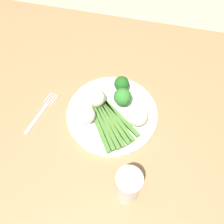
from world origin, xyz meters
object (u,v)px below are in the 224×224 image
dining_table (97,141)px  broccoli_outer_edge (123,97)px  asparagus_bundle (111,125)px  broccoli_back (122,84)px  cauliflower_left (138,116)px  cauliflower_front_left (87,115)px  plate (112,114)px  fork (41,112)px  water_glass (128,186)px  cauliflower_front (96,98)px

dining_table → broccoli_outer_edge: broccoli_outer_edge is taller
dining_table → asparagus_bundle: (0.05, 0.01, 0.11)m
broccoli_back → asparagus_bundle: bearing=-91.2°
dining_table → cauliflower_left: 0.19m
asparagus_bundle → broccoli_outer_edge: 0.09m
cauliflower_left → cauliflower_front_left: size_ratio=1.16×
plate → fork: bearing=-169.5°
asparagus_bundle → water_glass: water_glass is taller
cauliflower_front → plate: bearing=-23.4°
broccoli_outer_edge → cauliflower_front_left: size_ratio=1.27×
plate → cauliflower_front_left: bearing=-149.7°
dining_table → plate: size_ratio=4.69×
cauliflower_front → cauliflower_front_left: 0.07m
fork → cauliflower_left: bearing=-71.4°
dining_table → cauliflower_front_left: (-0.03, 0.02, 0.13)m
plate → cauliflower_front: size_ratio=4.71×
cauliflower_left → water_glass: bearing=-86.9°
dining_table → water_glass: bearing=-51.3°
dining_table → water_glass: (0.13, -0.16, 0.16)m
broccoli_back → dining_table: bearing=-108.1°
water_glass → cauliflower_front: bearing=121.1°
asparagus_bundle → water_glass: (0.08, -0.18, 0.04)m
fork → water_glass: water_glass is taller
plate → cauliflower_left: bearing=-8.2°
dining_table → broccoli_outer_edge: (0.06, 0.10, 0.15)m
cauliflower_front → cauliflower_left: (0.14, -0.04, 0.00)m
cauliflower_front_left → fork: bearing=-179.5°
fork → cauliflower_front_left: bearing=-76.5°
asparagus_bundle → water_glass: size_ratio=1.35×
plate → cauliflower_left: 0.09m
asparagus_bundle → fork: size_ratio=1.04×
broccoli_outer_edge → broccoli_back: broccoli_outer_edge is taller
asparagus_bundle → broccoli_outer_edge: size_ratio=2.53×
broccoli_outer_edge → cauliflower_front_left: (-0.09, -0.08, -0.01)m
asparagus_bundle → broccoli_back: (0.00, 0.13, 0.03)m
broccoli_outer_edge → plate: bearing=-121.5°
dining_table → cauliflower_front: cauliflower_front is taller
cauliflower_front → water_glass: (0.15, -0.25, 0.02)m
asparagus_bundle → cauliflower_left: (0.07, 0.03, 0.02)m
dining_table → cauliflower_left: (0.12, 0.05, 0.14)m
asparagus_bundle → dining_table: bearing=-111.8°
cauliflower_front → water_glass: size_ratio=0.47×
fork → water_glass: (0.31, -0.18, 0.06)m
asparagus_bundle → cauliflower_left: size_ratio=2.76×
cauliflower_left → cauliflower_front: bearing=165.3°
plate → asparagus_bundle: (0.01, -0.04, 0.01)m
water_glass → cauliflower_front_left: bearing=131.3°
broccoli_back → cauliflower_front: same height
plate → water_glass: bearing=-67.6°
asparagus_bundle → fork: asparagus_bundle is taller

